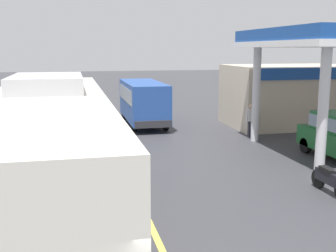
% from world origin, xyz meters
% --- Properties ---
extents(ground, '(120.00, 120.00, 0.00)m').
position_xyz_m(ground, '(0.00, 20.00, 0.00)').
color(ground, '#38383D').
extents(lane_divider_stripe, '(0.16, 50.00, 0.01)m').
position_xyz_m(lane_divider_stripe, '(0.00, 15.00, 0.00)').
color(lane_divider_stripe, '#D8CC4C').
rests_on(lane_divider_stripe, ground).
extents(coach_bus_main, '(2.60, 11.04, 3.69)m').
position_xyz_m(coach_bus_main, '(-2.32, 4.95, 1.72)').
color(coach_bus_main, silver).
rests_on(coach_bus_main, ground).
extents(gas_station_roadside, '(9.10, 11.95, 5.10)m').
position_xyz_m(gas_station_roadside, '(10.29, 15.33, 2.63)').
color(gas_station_roadside, '#194799').
rests_on(gas_station_roadside, ground).
extents(minibus_opposing_lane, '(2.04, 6.13, 2.44)m').
position_xyz_m(minibus_opposing_lane, '(2.17, 19.31, 1.47)').
color(minibus_opposing_lane, '#264C9E').
rests_on(minibus_opposing_lane, ground).
extents(motorcycle_parked_forecourt, '(0.55, 1.80, 0.92)m').
position_xyz_m(motorcycle_parked_forecourt, '(5.62, 6.38, 0.44)').
color(motorcycle_parked_forecourt, black).
rests_on(motorcycle_parked_forecourt, ground).
extents(pedestrian_near_pump, '(0.55, 0.22, 1.66)m').
position_xyz_m(pedestrian_near_pump, '(6.70, 14.53, 0.93)').
color(pedestrian_near_pump, '#33333F').
rests_on(pedestrian_near_pump, ground).
extents(car_trailing_behind_bus, '(1.70, 4.20, 1.82)m').
position_xyz_m(car_trailing_behind_bus, '(-2.24, 20.59, 1.01)').
color(car_trailing_behind_bus, black).
rests_on(car_trailing_behind_bus, ground).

